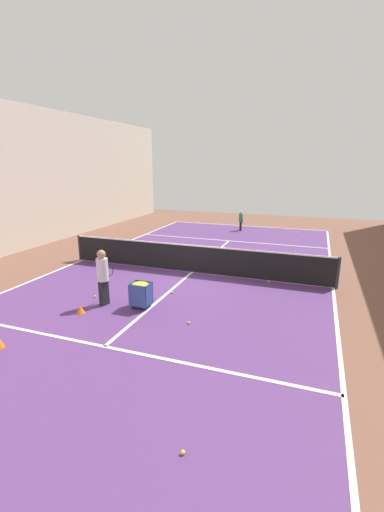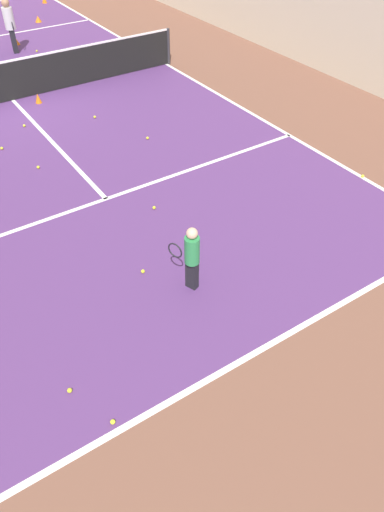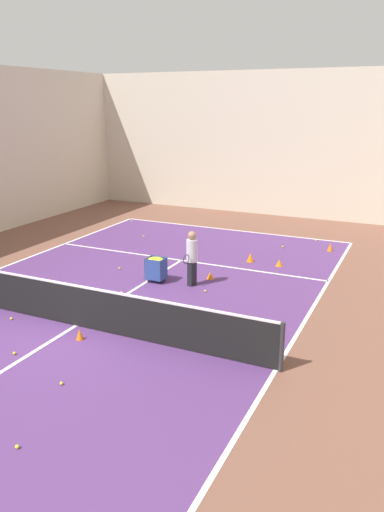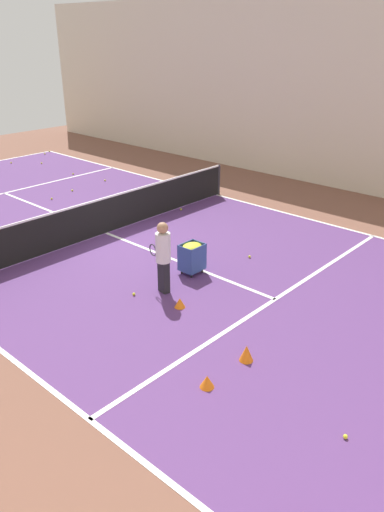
{
  "view_description": "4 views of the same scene",
  "coord_description": "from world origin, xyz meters",
  "px_view_note": "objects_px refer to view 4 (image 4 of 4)",
  "views": [
    {
      "loc": [
        -4.3,
        11.87,
        4.09
      ],
      "look_at": [
        0.0,
        0.0,
        0.66
      ],
      "focal_mm": 24.0,
      "sensor_mm": 36.0,
      "label": 1
    },
    {
      "loc": [
        -3.29,
        -14.09,
        5.89
      ],
      "look_at": [
        0.05,
        -9.07,
        0.68
      ],
      "focal_mm": 35.0,
      "sensor_mm": 36.0,
      "label": 2
    },
    {
      "loc": [
        7.39,
        -9.03,
        5.29
      ],
      "look_at": [
        1.4,
        3.82,
        0.93
      ],
      "focal_mm": 35.0,
      "sensor_mm": 36.0,
      "label": 3
    },
    {
      "loc": [
        8.42,
        11.08,
        5.44
      ],
      "look_at": [
        0.26,
        3.65,
        0.46
      ],
      "focal_mm": 35.0,
      "sensor_mm": 36.0,
      "label": 4
    }
  ],
  "objects_px": {
    "coach_at_net": "(163,253)",
    "training_cone_1": "(79,229)",
    "ball_cart": "(192,253)",
    "tennis_net": "(105,215)",
    "training_cone_0": "(180,303)"
  },
  "relations": [
    {
      "from": "coach_at_net",
      "to": "training_cone_1",
      "type": "distance_m",
      "value": 4.54
    },
    {
      "from": "coach_at_net",
      "to": "training_cone_1",
      "type": "height_order",
      "value": "coach_at_net"
    },
    {
      "from": "coach_at_net",
      "to": "ball_cart",
      "type": "relative_size",
      "value": 2.15
    },
    {
      "from": "ball_cart",
      "to": "training_cone_1",
      "type": "distance_m",
      "value": 4.25
    },
    {
      "from": "tennis_net",
      "to": "ball_cart",
      "type": "xyz_separation_m",
      "value": [
        0.26,
        3.65,
        -0.02
      ]
    },
    {
      "from": "ball_cart",
      "to": "tennis_net",
      "type": "bearing_deg",
      "value": -94.02
    },
    {
      "from": "coach_at_net",
      "to": "ball_cart",
      "type": "bearing_deg",
      "value": -70.33
    },
    {
      "from": "ball_cart",
      "to": "training_cone_1",
      "type": "bearing_deg",
      "value": -85.97
    },
    {
      "from": "tennis_net",
      "to": "ball_cart",
      "type": "distance_m",
      "value": 3.66
    },
    {
      "from": "tennis_net",
      "to": "coach_at_net",
      "type": "distance_m",
      "value": 4.09
    },
    {
      "from": "coach_at_net",
      "to": "ball_cart",
      "type": "xyz_separation_m",
      "value": [
        -1.14,
        -0.17,
        -0.42
      ]
    },
    {
      "from": "coach_at_net",
      "to": "training_cone_0",
      "type": "relative_size",
      "value": 7.08
    },
    {
      "from": "coach_at_net",
      "to": "training_cone_0",
      "type": "distance_m",
      "value": 1.18
    },
    {
      "from": "coach_at_net",
      "to": "ball_cart",
      "type": "height_order",
      "value": "coach_at_net"
    },
    {
      "from": "coach_at_net",
      "to": "training_cone_1",
      "type": "xyz_separation_m",
      "value": [
        -0.84,
        -4.39,
        -0.83
      ]
    }
  ]
}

